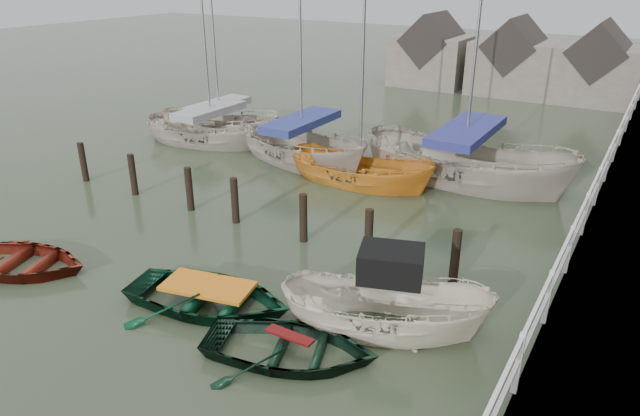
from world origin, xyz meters
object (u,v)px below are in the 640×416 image
Objects in this scene: rowboat_green at (210,307)px; sailboat_a at (212,142)px; sailboat_b at (302,159)px; motorboat at (384,325)px; rowboat_dkgreen at (290,357)px; sailboat_e at (221,134)px; sailboat_c at (359,181)px; sailboat_d at (462,178)px; rowboat_red at (19,270)px.

sailboat_a reaches higher than rowboat_green.
motorboat is at bearing -120.62° from sailboat_b.
rowboat_green is 2.60m from rowboat_dkgreen.
sailboat_e is at bearing 95.15° from sailboat_b.
sailboat_c is (7.61, -0.91, -0.05)m from sailboat_a.
motorboat is 8.82m from sailboat_c.
rowboat_green is 14.09m from sailboat_e.
sailboat_d reaches higher than sailboat_c.
rowboat_green reaches higher than rowboat_dkgreen.
sailboat_d is (-0.34, 11.49, 0.06)m from rowboat_dkgreen.
rowboat_dkgreen is 0.28× the size of sailboat_b.
sailboat_b reaches higher than motorboat.
rowboat_dkgreen is 0.28× the size of sailboat_d.
sailboat_d reaches higher than sailboat_a.
sailboat_c is 1.23× the size of sailboat_e.
rowboat_red is 0.33× the size of sailboat_c.
sailboat_c is 0.89× the size of sailboat_d.
rowboat_green is 1.11× the size of rowboat_dkgreen.
sailboat_a is at bearing 84.24° from sailboat_c.
sailboat_a is (-12.15, 8.47, -0.03)m from motorboat.
sailboat_c is 3.70m from sailboat_d.
sailboat_c is (-4.54, 7.56, -0.07)m from motorboat.
rowboat_red is 0.33× the size of sailboat_a.
sailboat_e is (-0.51, 1.13, -0.00)m from sailboat_a.
rowboat_green is at bearing -151.51° from sailboat_a.
rowboat_red is at bearing 155.08° from sailboat_d.
rowboat_red is 12.64m from sailboat_e.
motorboat reaches higher than rowboat_green.
rowboat_red is 10.97m from sailboat_c.
motorboat is at bearing -138.99° from sailboat_e.
sailboat_e reaches higher than motorboat.
sailboat_c is at bearing -109.23° from sailboat_a.
rowboat_green is 8.88m from sailboat_c.
rowboat_green is 0.31× the size of sailboat_b.
rowboat_green is 0.31× the size of sailboat_d.
sailboat_c is at bearing -115.95° from sailboat_e.
sailboat_a is 1.02× the size of sailboat_c.
sailboat_d is at bearing -9.94° from motorboat.
sailboat_a is at bearing -167.60° from sailboat_e.
motorboat is 15.89m from sailboat_e.
sailboat_b is at bearing 9.03° from rowboat_green.
rowboat_dkgreen is at bearing -104.14° from rowboat_red.
sailboat_a reaches higher than rowboat_dkgreen.
sailboat_b is (-3.85, 9.76, 0.06)m from rowboat_green.
sailboat_b is (1.40, 10.96, 0.06)m from rowboat_red.
rowboat_dkgreen is 16.20m from sailboat_e.
sailboat_a is at bearing 28.36° from rowboat_green.
sailboat_b is (-6.40, 10.29, 0.06)m from rowboat_dkgreen.
sailboat_d is at bearing -50.54° from rowboat_red.
sailboat_c is at bearing 131.51° from sailboat_d.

